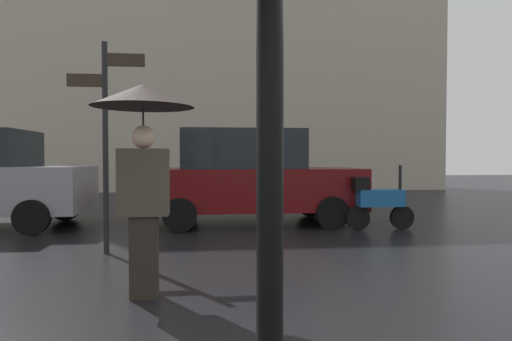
{
  "coord_description": "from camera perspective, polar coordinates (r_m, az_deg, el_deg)",
  "views": [
    {
      "loc": [
        -0.63,
        -2.49,
        1.37
      ],
      "look_at": [
        0.15,
        4.72,
        1.16
      ],
      "focal_mm": 30.26,
      "sensor_mm": 36.0,
      "label": 1
    }
  ],
  "objects": [
    {
      "name": "pedestrian_with_umbrella",
      "position": [
        4.35,
        -14.68,
        4.92
      ],
      "size": [
        0.99,
        0.99,
        2.09
      ],
      "rotation": [
        0.0,
        0.0,
        4.29
      ],
      "color": "#2A241E",
      "rests_on": "ground"
    },
    {
      "name": "street_signpost",
      "position": [
        6.56,
        -19.26,
        5.6
      ],
      "size": [
        1.08,
        0.08,
        3.03
      ],
      "color": "black",
      "rests_on": "ground"
    },
    {
      "name": "parked_car_left",
      "position": [
        8.99,
        -0.89,
        -0.83
      ],
      "size": [
        4.45,
        2.0,
        1.95
      ],
      "rotation": [
        0.0,
        0.0,
        3.2
      ],
      "color": "#590C0F",
      "rests_on": "ground"
    },
    {
      "name": "parked_scooter",
      "position": [
        8.57,
        15.81,
        -3.89
      ],
      "size": [
        1.34,
        0.32,
        1.23
      ],
      "rotation": [
        0.0,
        0.0,
        -0.22
      ],
      "color": "black",
      "rests_on": "ground"
    },
    {
      "name": "building_block",
      "position": [
        19.71,
        -4.3,
        18.46
      ],
      "size": [
        19.08,
        2.44,
        14.14
      ],
      "primitive_type": "cube",
      "color": "#B2A893",
      "rests_on": "ground"
    }
  ]
}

